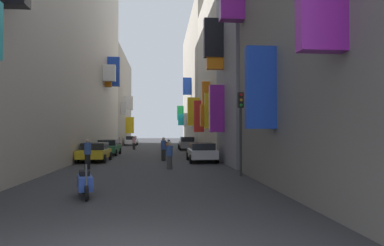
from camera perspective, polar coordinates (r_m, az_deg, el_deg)
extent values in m
plane|color=#2D2D30|center=(35.62, -6.49, -4.90)|extent=(140.00, 140.00, 0.00)
cube|color=#B2A899|center=(31.21, -22.13, 15.02)|extent=(6.00, 34.13, 21.91)
cube|color=orange|center=(36.11, -13.97, 7.49)|extent=(0.65, 0.61, 1.97)
cube|color=white|center=(35.07, -13.79, 8.21)|extent=(1.20, 0.63, 1.62)
cube|color=blue|center=(37.75, -13.11, 8.45)|extent=(1.28, 0.58, 3.13)
cube|color=gray|center=(56.53, -14.16, 3.69)|extent=(6.00, 19.84, 14.31)
cube|color=white|center=(49.34, -11.45, 2.52)|extent=(0.85, 0.48, 1.88)
cube|color=white|center=(53.28, -10.70, 3.33)|extent=(1.38, 0.61, 2.14)
cube|color=yellow|center=(56.25, -10.45, -0.36)|extent=(1.30, 0.47, 2.66)
cube|color=blue|center=(12.76, 11.53, 5.88)|extent=(1.11, 0.38, 3.04)
cube|color=purple|center=(18.45, 6.73, 19.18)|extent=(1.24, 0.64, 1.61)
cube|color=gray|center=(23.83, 12.84, 12.06)|extent=(6.00, 6.76, 15.43)
cube|color=orange|center=(23.66, 3.87, 12.01)|extent=(1.14, 0.47, 2.51)
cube|color=purple|center=(22.87, 4.18, 2.43)|extent=(0.97, 0.62, 3.17)
cube|color=black|center=(23.85, 3.66, 14.11)|extent=(1.32, 0.55, 2.67)
cube|color=#B2A899|center=(33.24, 7.47, 8.06)|extent=(6.00, 13.14, 15.28)
cube|color=orange|center=(28.37, 2.36, 1.26)|extent=(0.95, 0.58, 1.84)
cube|color=yellow|center=(27.81, 2.81, 2.06)|extent=(0.67, 0.39, 2.94)
cube|color=red|center=(33.58, 1.16, 1.13)|extent=(0.98, 0.46, 3.13)
cube|color=yellow|center=(37.53, 0.24, 1.94)|extent=(1.31, 0.59, 3.12)
cube|color=orange|center=(29.62, 2.33, 4.03)|extent=(0.68, 0.60, 3.07)
cube|color=#9E9384|center=(53.06, 2.67, 6.61)|extent=(6.00, 26.99, 19.14)
cube|color=white|center=(46.87, -0.71, 0.53)|extent=(1.08, 0.41, 1.91)
cube|color=green|center=(64.46, -1.99, 1.70)|extent=(1.21, 0.41, 2.74)
cube|color=#19B2BF|center=(62.43, -1.86, 0.58)|extent=(1.12, 0.50, 2.12)
cube|color=blue|center=(47.70, -0.82, 6.23)|extent=(1.20, 0.45, 2.41)
cube|color=gold|center=(25.38, -16.16, -4.96)|extent=(1.84, 4.10, 0.56)
cube|color=black|center=(25.56, -16.07, -3.77)|extent=(1.62, 2.30, 0.48)
cylinder|color=black|center=(23.91, -14.61, -5.87)|extent=(0.18, 0.60, 0.60)
cylinder|color=black|center=(24.28, -18.92, -5.77)|extent=(0.18, 0.60, 0.60)
cylinder|color=black|center=(26.58, -13.65, -5.42)|extent=(0.18, 0.60, 0.60)
cylinder|color=black|center=(26.91, -17.55, -5.35)|extent=(0.18, 0.60, 0.60)
cube|color=slate|center=(40.18, -0.88, -3.61)|extent=(1.75, 4.46, 0.66)
cube|color=black|center=(39.94, -0.86, -2.76)|extent=(1.54, 2.50, 0.55)
cylinder|color=black|center=(41.61, -2.24, -3.99)|extent=(0.18, 0.60, 0.60)
cylinder|color=black|center=(41.73, 0.16, -3.98)|extent=(0.18, 0.60, 0.60)
cylinder|color=black|center=(38.67, -2.01, -4.19)|extent=(0.18, 0.60, 0.60)
cylinder|color=black|center=(38.81, 0.57, -4.18)|extent=(0.18, 0.60, 0.60)
cube|color=#B7B7BC|center=(24.21, 1.67, -5.18)|extent=(1.82, 3.99, 0.58)
cube|color=black|center=(23.98, 1.72, -3.96)|extent=(1.60, 2.23, 0.47)
cylinder|color=black|center=(25.45, -0.73, -5.64)|extent=(0.18, 0.60, 0.60)
cylinder|color=black|center=(25.65, 3.34, -5.61)|extent=(0.18, 0.60, 0.60)
cylinder|color=black|center=(22.83, -0.21, -6.13)|extent=(0.18, 0.60, 0.60)
cylinder|color=black|center=(23.06, 4.31, -6.08)|extent=(0.18, 0.60, 0.60)
cube|color=white|center=(52.90, -10.21, -3.10)|extent=(1.65, 4.44, 0.58)
cube|color=black|center=(53.10, -10.19, -2.49)|extent=(1.45, 2.49, 0.55)
cylinder|color=black|center=(51.38, -9.43, -3.48)|extent=(0.18, 0.60, 0.60)
cylinder|color=black|center=(51.53, -11.27, -3.46)|extent=(0.18, 0.60, 0.60)
cylinder|color=black|center=(54.30, -9.21, -3.37)|extent=(0.18, 0.60, 0.60)
cylinder|color=black|center=(54.44, -10.94, -3.35)|extent=(0.18, 0.60, 0.60)
cube|color=#236638|center=(31.78, -13.98, -4.22)|extent=(1.76, 4.38, 0.59)
cube|color=black|center=(31.97, -13.91, -3.22)|extent=(1.55, 2.45, 0.50)
cylinder|color=black|center=(30.24, -12.74, -4.93)|extent=(0.18, 0.60, 0.60)
cylinder|color=black|center=(30.52, -16.04, -4.88)|extent=(0.18, 0.60, 0.60)
cylinder|color=black|center=(33.11, -12.09, -4.63)|extent=(0.18, 0.60, 0.60)
cylinder|color=black|center=(33.36, -15.10, -4.59)|extent=(0.18, 0.60, 0.60)
cube|color=orange|center=(41.72, -4.59, -3.75)|extent=(0.74, 1.21, 0.45)
cube|color=black|center=(41.91, -4.51, -3.33)|extent=(0.47, 0.63, 0.16)
cylinder|color=#4C4C51|center=(41.17, -4.80, -3.33)|extent=(0.14, 0.28, 0.68)
cylinder|color=black|center=(41.06, -4.86, -4.11)|extent=(0.23, 0.49, 0.48)
cylinder|color=black|center=(42.41, -4.33, -4.02)|extent=(0.23, 0.49, 0.48)
cube|color=silver|center=(50.83, -3.98, -3.33)|extent=(0.60, 1.23, 0.45)
cube|color=black|center=(51.04, -3.95, -2.98)|extent=(0.40, 0.60, 0.16)
cylinder|color=#4C4C51|center=(50.23, -4.06, -2.98)|extent=(0.10, 0.28, 0.68)
cylinder|color=black|center=(50.10, -4.08, -3.62)|extent=(0.17, 0.49, 0.48)
cylinder|color=black|center=(51.57, -3.88, -3.55)|extent=(0.17, 0.49, 0.48)
cube|color=#2D4CAD|center=(11.92, -17.67, -9.63)|extent=(0.74, 1.22, 0.45)
cube|color=black|center=(12.09, -17.73, -8.05)|extent=(0.46, 0.63, 0.16)
cylinder|color=#4C4C51|center=(11.32, -17.46, -8.41)|extent=(0.13, 0.28, 0.68)
cylinder|color=black|center=(11.26, -17.42, -11.28)|extent=(0.23, 0.49, 0.48)
cylinder|color=black|center=(12.66, -17.90, -10.17)|extent=(0.23, 0.49, 0.48)
cylinder|color=black|center=(20.41, -17.26, -6.28)|extent=(0.44, 0.44, 0.85)
cylinder|color=#335199|center=(20.36, -17.24, -4.15)|extent=(0.53, 0.53, 0.67)
sphere|color=tan|center=(20.34, -17.24, -2.88)|extent=(0.23, 0.23, 0.23)
cylinder|color=#3A3A3A|center=(41.88, -12.13, -3.84)|extent=(0.45, 0.45, 0.74)
cylinder|color=#B2AD9E|center=(41.86, -12.12, -2.93)|extent=(0.53, 0.53, 0.59)
sphere|color=tan|center=(41.85, -12.12, -2.39)|extent=(0.20, 0.20, 0.20)
cylinder|color=black|center=(40.48, -9.79, -3.92)|extent=(0.33, 0.33, 0.78)
cylinder|color=pink|center=(40.45, -9.79, -2.93)|extent=(0.40, 0.40, 0.62)
sphere|color=tan|center=(40.45, -9.78, -2.35)|extent=(0.21, 0.21, 0.21)
cylinder|color=#242424|center=(25.19, -4.85, -5.41)|extent=(0.43, 0.43, 0.84)
cylinder|color=#335199|center=(25.15, -4.85, -3.71)|extent=(0.51, 0.51, 0.66)
sphere|color=tan|center=(25.14, -4.84, -2.70)|extent=(0.23, 0.23, 0.23)
cylinder|color=#3F3F3F|center=(19.71, -3.84, -6.67)|extent=(0.42, 0.42, 0.74)
cylinder|color=#335199|center=(19.66, -3.83, -4.73)|extent=(0.50, 0.50, 0.59)
sphere|color=tan|center=(19.64, -3.83, -3.58)|extent=(0.20, 0.20, 0.20)
cylinder|color=#2D2D2D|center=(16.57, 8.24, -3.19)|extent=(0.12, 0.12, 3.32)
cube|color=black|center=(16.64, 8.22, 3.84)|extent=(0.26, 0.26, 0.75)
sphere|color=red|center=(16.52, 8.33, 4.74)|extent=(0.14, 0.14, 0.14)
sphere|color=orange|center=(16.50, 8.33, 3.88)|extent=(0.14, 0.14, 0.14)
sphere|color=green|center=(16.48, 8.33, 3.01)|extent=(0.14, 0.14, 0.14)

